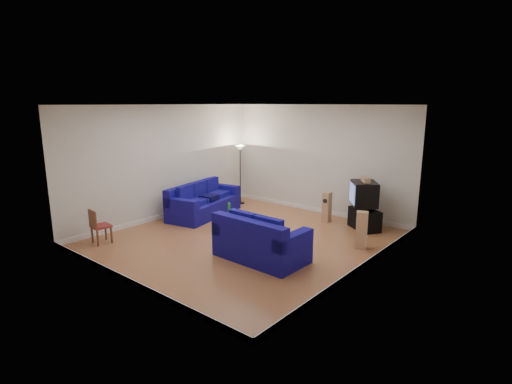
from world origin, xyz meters
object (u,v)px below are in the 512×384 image
Objects in this scene: coffee_table at (236,220)px; tv_stand at (364,219)px; sofa_three_seat at (203,204)px; television at (364,194)px; sofa_loveseat at (259,243)px.

tv_stand is (2.37, 2.38, -0.07)m from coffee_table.
sofa_three_seat is at bearing -123.13° from tv_stand.
tv_stand is at bearing 100.76° from sofa_three_seat.
television reaches higher than tv_stand.
tv_stand is (0.79, 3.37, -0.09)m from sofa_loveseat.
television is at bearing 45.31° from coffee_table.
coffee_table is at bearing -81.54° from television.
sofa_three_seat is 1.96m from coffee_table.
television is (-0.05, -0.03, 0.69)m from tv_stand.
sofa_three_seat is 4.60m from television.
tv_stand reaches higher than coffee_table.
television is at bearing 100.66° from sofa_three_seat.
sofa_loveseat reaches higher than sofa_three_seat.
tv_stand is (4.25, 1.79, -0.07)m from sofa_three_seat.
television reaches higher than coffee_table.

